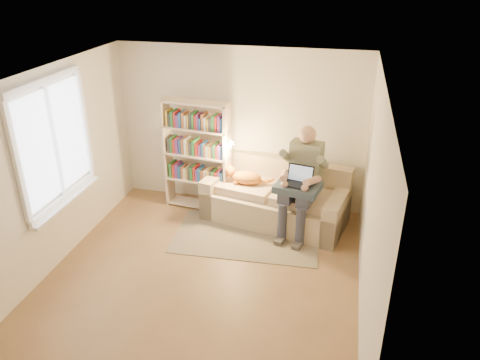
% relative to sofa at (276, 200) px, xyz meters
% --- Properties ---
extents(floor, '(4.50, 4.50, 0.00)m').
position_rel_sofa_xyz_m(floor, '(-0.69, -1.75, -0.34)').
color(floor, brown).
rests_on(floor, ground).
extents(ceiling, '(4.00, 4.50, 0.02)m').
position_rel_sofa_xyz_m(ceiling, '(-0.69, -1.75, 2.26)').
color(ceiling, white).
rests_on(ceiling, wall_back).
extents(wall_left, '(0.02, 4.50, 2.60)m').
position_rel_sofa_xyz_m(wall_left, '(-2.69, -1.75, 0.96)').
color(wall_left, silver).
rests_on(wall_left, floor).
extents(wall_right, '(0.02, 4.50, 2.60)m').
position_rel_sofa_xyz_m(wall_right, '(1.31, -1.75, 0.96)').
color(wall_right, silver).
rests_on(wall_right, floor).
extents(wall_back, '(4.00, 0.02, 2.60)m').
position_rel_sofa_xyz_m(wall_back, '(-0.69, 0.50, 0.96)').
color(wall_back, silver).
rests_on(wall_back, floor).
extents(wall_front, '(4.00, 0.02, 2.60)m').
position_rel_sofa_xyz_m(wall_front, '(-0.69, -4.00, 0.96)').
color(wall_front, silver).
rests_on(wall_front, floor).
extents(window, '(0.12, 1.52, 1.69)m').
position_rel_sofa_xyz_m(window, '(-2.64, -1.55, 1.04)').
color(window, white).
rests_on(window, wall_left).
extents(sofa, '(2.33, 1.41, 0.93)m').
position_rel_sofa_xyz_m(sofa, '(0.00, 0.00, 0.00)').
color(sofa, tan).
rests_on(sofa, floor).
extents(person, '(0.59, 0.80, 1.63)m').
position_rel_sofa_xyz_m(person, '(0.41, -0.25, 0.57)').
color(person, slate).
rests_on(person, sofa).
extents(cat, '(0.72, 0.34, 0.26)m').
position_rel_sofa_xyz_m(cat, '(-0.54, -0.03, 0.36)').
color(cat, '#FF9631').
rests_on(cat, sofa).
extents(blanket, '(0.71, 0.62, 0.10)m').
position_rel_sofa_xyz_m(blanket, '(0.44, -0.43, 0.47)').
color(blanket, '#2A3A49').
rests_on(blanket, person).
extents(laptop, '(0.43, 0.39, 0.32)m').
position_rel_sofa_xyz_m(laptop, '(0.44, -0.42, 0.59)').
color(laptop, black).
rests_on(laptop, blanket).
extents(bookshelf, '(1.20, 0.46, 1.82)m').
position_rel_sofa_xyz_m(bookshelf, '(-1.31, 0.12, 0.67)').
color(bookshelf, beige).
rests_on(bookshelf, floor).
extents(rug, '(2.20, 1.37, 0.01)m').
position_rel_sofa_xyz_m(rug, '(-0.33, -0.62, -0.33)').
color(rug, '#7F735C').
rests_on(rug, floor).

